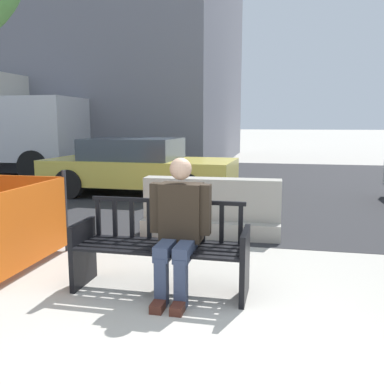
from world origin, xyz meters
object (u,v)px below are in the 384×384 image
Objects in this scene: seated_person at (179,225)px; jersey_barrier_centre at (212,212)px; car_taxi_near at (139,166)px; street_bench at (161,251)px.

jersey_barrier_centre is (-0.05, 2.27, -0.35)m from seated_person.
seated_person is at bearing -88.71° from jersey_barrier_centre.
jersey_barrier_centre is 0.47× the size of car_taxi_near.
street_bench is at bearing -93.69° from jersey_barrier_centre.
seated_person reaches higher than jersey_barrier_centre.
car_taxi_near reaches higher than street_bench.
street_bench is 1.29× the size of seated_person.
street_bench is 5.75m from car_taxi_near.
jersey_barrier_centre is at bearing 86.31° from street_bench.
street_bench reaches higher than jersey_barrier_centre.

